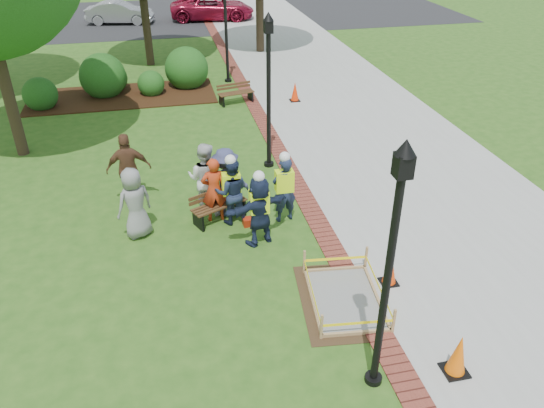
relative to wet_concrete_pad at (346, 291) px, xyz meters
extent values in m
plane|color=#285116|center=(-1.45, 1.04, -0.23)|extent=(100.00, 100.00, 0.00)
cube|color=#9E9E99|center=(3.55, 11.04, -0.22)|extent=(6.00, 60.00, 0.02)
cube|color=maroon|center=(0.30, 11.04, -0.22)|extent=(0.50, 60.00, 0.03)
cube|color=#381E0F|center=(-4.45, 13.04, -0.21)|extent=(7.00, 3.00, 0.05)
cube|color=black|center=(-1.45, 28.04, -0.23)|extent=(36.00, 12.00, 0.01)
cube|color=#47331E|center=(0.00, 0.00, -0.23)|extent=(1.94, 2.47, 0.01)
cube|color=gray|center=(0.00, 0.00, -0.21)|extent=(1.39, 1.92, 0.04)
cube|color=tan|center=(0.00, 0.00, -0.19)|extent=(1.52, 2.05, 0.08)
cube|color=tan|center=(0.00, 0.00, 0.04)|extent=(1.56, 2.09, 0.55)
cube|color=yellow|center=(0.00, 0.00, 0.07)|extent=(1.50, 2.03, 0.06)
cube|color=#533B1C|center=(-1.97, 3.43, 0.18)|extent=(1.40, 0.93, 0.04)
cube|color=#533B1C|center=(-2.06, 3.63, 0.39)|extent=(1.25, 0.60, 0.22)
cube|color=black|center=(-1.97, 3.43, -0.03)|extent=(1.31, 0.93, 0.40)
cube|color=brown|center=(-0.29, 11.36, 0.18)|extent=(1.39, 0.70, 0.04)
cube|color=brown|center=(-0.34, 11.57, 0.38)|extent=(1.31, 0.35, 0.21)
cube|color=black|center=(-0.29, 11.36, -0.04)|extent=(1.28, 0.72, 0.39)
cube|color=black|center=(1.18, -2.08, -0.21)|extent=(0.41, 0.41, 0.05)
cone|color=#FB6607|center=(1.18, -2.08, 0.19)|extent=(0.32, 0.32, 0.75)
cube|color=black|center=(1.04, 0.30, -0.21)|extent=(0.35, 0.35, 0.05)
cone|color=#FF3F08|center=(1.04, 0.30, 0.13)|extent=(0.28, 0.28, 0.64)
cube|color=black|center=(1.90, 11.12, -0.21)|extent=(0.37, 0.37, 0.05)
cone|color=#FF3308|center=(1.90, 11.12, 0.15)|extent=(0.29, 0.29, 0.68)
cube|color=maroon|center=(-1.28, 3.05, -0.14)|extent=(0.40, 0.24, 0.19)
cylinder|color=black|center=(-0.20, -1.96, 1.67)|extent=(0.12, 0.12, 3.80)
cube|color=black|center=(-0.20, -1.96, 3.67)|extent=(0.22, 0.22, 0.32)
cone|color=black|center=(-0.20, -1.96, 3.92)|extent=(0.28, 0.28, 0.22)
cylinder|color=black|center=(-0.20, -1.96, -0.18)|extent=(0.28, 0.28, 0.10)
cylinder|color=black|center=(-0.20, 6.04, 1.67)|extent=(0.12, 0.12, 3.80)
cube|color=black|center=(-0.20, 6.04, 3.67)|extent=(0.22, 0.22, 0.32)
cone|color=black|center=(-0.20, 6.04, 3.92)|extent=(0.28, 0.28, 0.22)
cylinder|color=black|center=(-0.20, 6.04, -0.18)|extent=(0.28, 0.28, 0.10)
cylinder|color=black|center=(-0.20, 14.04, 1.67)|extent=(0.12, 0.12, 3.80)
cylinder|color=black|center=(-0.20, 14.04, -0.18)|extent=(0.28, 0.28, 0.10)
cylinder|color=#3D2D1E|center=(-7.27, 8.44, 2.09)|extent=(0.33, 0.33, 4.66)
cylinder|color=#3D2D1E|center=(-3.28, 17.28, 2.06)|extent=(0.35, 0.35, 4.60)
cylinder|color=#3D2D1E|center=(2.05, 18.46, 2.13)|extent=(0.38, 0.38, 4.73)
sphere|color=#1C4814|center=(-7.26, 12.39, -0.23)|extent=(1.23, 1.23, 1.23)
sphere|color=#1C4814|center=(-5.10, 13.38, -0.23)|extent=(1.74, 1.74, 1.74)
sphere|color=#1C4814|center=(-3.33, 13.04, -0.23)|extent=(1.02, 1.02, 1.02)
sphere|color=#1C4814|center=(-1.89, 13.75, -0.23)|extent=(1.72, 1.72, 1.72)
sphere|color=#1C4814|center=(-4.78, 13.97, -0.23)|extent=(1.12, 1.12, 1.12)
imported|color=gray|center=(-3.88, 3.19, 0.61)|extent=(0.64, 0.56, 1.69)
imported|color=#B83215|center=(-2.07, 3.48, 0.58)|extent=(0.53, 0.35, 1.62)
imported|color=silver|center=(-2.22, 3.92, 0.67)|extent=(0.68, 0.58, 1.80)
imported|color=brown|center=(-4.01, 4.78, 0.69)|extent=(0.60, 0.40, 1.85)
imported|color=#363A5E|center=(-1.75, 3.70, 0.63)|extent=(0.57, 0.39, 1.72)
imported|color=#1A1C43|center=(-1.22, 2.31, 0.59)|extent=(0.61, 0.50, 1.65)
cube|color=#C4F314|center=(-1.22, 2.31, 0.82)|extent=(0.42, 0.26, 0.52)
sphere|color=white|center=(-1.22, 2.31, 1.44)|extent=(0.25, 0.25, 0.25)
imported|color=#191F43|center=(-0.46, 3.12, 0.59)|extent=(0.58, 0.44, 1.64)
cube|color=#C4F314|center=(-0.46, 3.12, 0.82)|extent=(0.42, 0.26, 0.52)
sphere|color=white|center=(-0.46, 3.12, 1.43)|extent=(0.25, 0.25, 0.25)
imported|color=#1A2245|center=(-1.68, 3.28, 0.57)|extent=(0.54, 0.37, 1.61)
cube|color=#C4F314|center=(-1.68, 3.28, 0.80)|extent=(0.42, 0.26, 0.52)
sphere|color=white|center=(-1.68, 3.28, 1.40)|extent=(0.25, 0.25, 0.25)
imported|color=#232325|center=(-10.45, 26.45, -0.23)|extent=(2.85, 4.72, 1.43)
imported|color=gray|center=(-4.81, 26.39, -0.23)|extent=(2.57, 4.50, 1.38)
imported|color=maroon|center=(0.68, 26.38, -0.23)|extent=(2.56, 4.87, 1.52)
camera|label=1|loc=(-3.08, -7.39, 6.63)|focal=35.00mm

